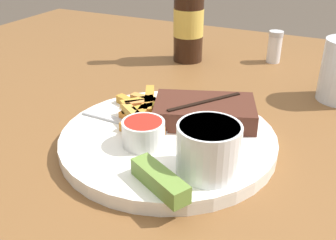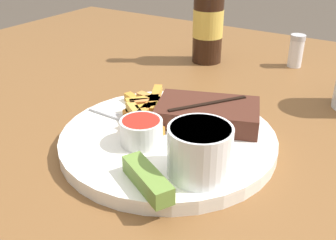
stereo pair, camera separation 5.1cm
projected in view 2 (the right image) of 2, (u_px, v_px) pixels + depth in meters
dining_table at (168, 184)px, 0.55m from camera, size 1.41×1.26×0.73m
dinner_plate at (168, 139)px, 0.52m from camera, size 0.28×0.28×0.02m
steak_portion at (208, 113)px, 0.54m from camera, size 0.16×0.13×0.03m
fries_pile at (148, 109)px, 0.56m from camera, size 0.11×0.12×0.02m
coleslaw_cup at (200, 149)px, 0.42m from camera, size 0.07×0.07×0.06m
dipping_sauce_cup at (141, 130)px, 0.49m from camera, size 0.05×0.05×0.03m
pickle_spear at (147, 179)px, 0.41m from camera, size 0.08×0.06×0.02m
fork_utensil at (125, 118)px, 0.55m from camera, size 0.13×0.02×0.00m
knife_utensil at (177, 120)px, 0.54m from camera, size 0.05×0.17×0.01m
beer_bottle at (208, 21)px, 0.79m from camera, size 0.06×0.06×0.24m
salt_shaker at (296, 51)px, 0.78m from camera, size 0.03×0.03×0.07m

